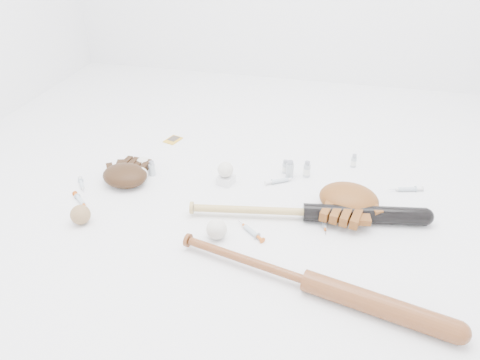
% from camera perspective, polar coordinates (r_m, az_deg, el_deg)
% --- Properties ---
extents(bat_dark, '(0.97, 0.24, 0.07)m').
position_cam_1_polar(bat_dark, '(1.87, 8.05, -3.90)').
color(bat_dark, black).
rests_on(bat_dark, ground).
extents(bat_wood, '(0.97, 0.30, 0.07)m').
position_cam_1_polar(bat_wood, '(1.58, 8.17, -12.07)').
color(bat_wood, brown).
rests_on(bat_wood, ground).
extents(glove_dark, '(0.26, 0.26, 0.09)m').
position_cam_1_polar(glove_dark, '(2.13, -13.85, 0.58)').
color(glove_dark, '#321D0E').
rests_on(glove_dark, ground).
extents(glove_tan, '(0.34, 0.34, 0.10)m').
position_cam_1_polar(glove_tan, '(1.95, 13.13, -2.20)').
color(glove_tan, brown).
rests_on(glove_tan, ground).
extents(trading_card, '(0.09, 0.11, 0.01)m').
position_cam_1_polar(trading_card, '(2.48, -8.17, 4.86)').
color(trading_card, gold).
rests_on(trading_card, ground).
extents(pedestal, '(0.08, 0.08, 0.04)m').
position_cam_1_polar(pedestal, '(2.08, -1.76, 0.02)').
color(pedestal, white).
rests_on(pedestal, ground).
extents(baseball_on_pedestal, '(0.07, 0.07, 0.07)m').
position_cam_1_polar(baseball_on_pedestal, '(2.06, -1.78, 1.28)').
color(baseball_on_pedestal, silver).
rests_on(baseball_on_pedestal, pedestal).
extents(baseball_left, '(0.07, 0.07, 0.07)m').
position_cam_1_polar(baseball_left, '(2.14, -12.06, 0.66)').
color(baseball_left, silver).
rests_on(baseball_left, ground).
extents(baseball_upper, '(0.07, 0.07, 0.07)m').
position_cam_1_polar(baseball_upper, '(2.22, -11.70, 1.92)').
color(baseball_upper, silver).
rests_on(baseball_upper, ground).
extents(baseball_mid, '(0.08, 0.08, 0.08)m').
position_cam_1_polar(baseball_mid, '(1.76, -2.88, -6.02)').
color(baseball_mid, silver).
rests_on(baseball_mid, ground).
extents(baseball_aged, '(0.08, 0.08, 0.08)m').
position_cam_1_polar(baseball_aged, '(1.94, -18.88, -4.02)').
color(baseball_aged, olive).
rests_on(baseball_aged, ground).
extents(syringe_0, '(0.14, 0.12, 0.02)m').
position_cam_1_polar(syringe_0, '(2.08, -18.88, -2.36)').
color(syringe_0, '#ADBCC6').
rests_on(syringe_0, ground).
extents(syringe_1, '(0.15, 0.13, 0.02)m').
position_cam_1_polar(syringe_1, '(1.80, 1.36, -6.25)').
color(syringe_1, '#ADBCC6').
rests_on(syringe_1, ground).
extents(syringe_2, '(0.16, 0.11, 0.02)m').
position_cam_1_polar(syringe_2, '(2.10, 4.91, -0.09)').
color(syringe_2, '#ADBCC6').
rests_on(syringe_2, ground).
extents(syringe_3, '(0.04, 0.15, 0.02)m').
position_cam_1_polar(syringe_3, '(1.87, 10.28, -5.21)').
color(syringe_3, '#ADBCC6').
rests_on(syringe_3, ground).
extents(syringe_4, '(0.17, 0.07, 0.02)m').
position_cam_1_polar(syringe_4, '(2.16, 19.69, -1.06)').
color(syringe_4, '#ADBCC6').
rests_on(syringe_4, ground).
extents(syringe_5, '(0.10, 0.12, 0.02)m').
position_cam_1_polar(syringe_5, '(2.19, -18.74, -0.50)').
color(syringe_5, '#ADBCC6').
rests_on(syringe_5, ground).
extents(vial_0, '(0.02, 0.02, 0.07)m').
position_cam_1_polar(vial_0, '(2.26, 13.70, 2.29)').
color(vial_0, '#B0BBC1').
rests_on(vial_0, ground).
extents(vial_1, '(0.03, 0.03, 0.07)m').
position_cam_1_polar(vial_1, '(2.16, 5.52, 1.64)').
color(vial_1, '#B0BBC1').
rests_on(vial_1, ground).
extents(vial_2, '(0.03, 0.03, 0.08)m').
position_cam_1_polar(vial_2, '(2.14, 8.16, 1.32)').
color(vial_2, '#B0BBC1').
rests_on(vial_2, ground).
extents(vial_3, '(0.04, 0.04, 0.08)m').
position_cam_1_polar(vial_3, '(2.13, 6.09, 1.31)').
color(vial_3, '#B0BBC1').
rests_on(vial_3, ground).
extents(vial_4, '(0.03, 0.03, 0.07)m').
position_cam_1_polar(vial_4, '(2.17, -10.67, 1.41)').
color(vial_4, '#B0BBC1').
rests_on(vial_4, ground).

